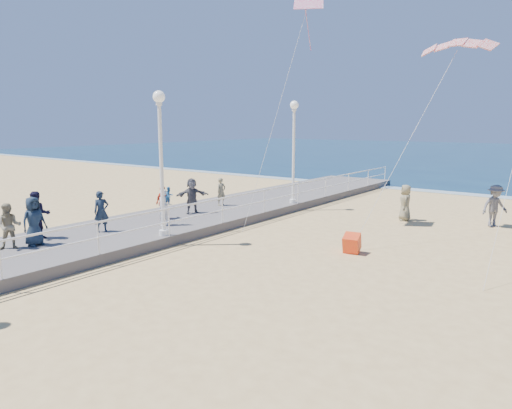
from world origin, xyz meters
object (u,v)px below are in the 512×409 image
Objects in this scene: spectator_1 at (9,226)px; lamp_post_far at (294,141)px; spectator_3 at (162,202)px; spectator_7 at (38,215)px; spectator_0 at (101,212)px; spectator_4 at (34,221)px; beach_walker_a at (495,206)px; woman_holding_toddler at (164,207)px; toddler_held at (169,196)px; beach_walker_c at (405,203)px; lamp_post_mid at (161,148)px; box_kite at (352,245)px; spectator_6 at (221,192)px; spectator_5 at (192,196)px.

lamp_post_far is at bearing 22.10° from spectator_1.
spectator_7 is (-0.86, -5.15, 0.14)m from spectator_3.
spectator_4 is (-0.08, -2.60, 0.05)m from spectator_0.
beach_walker_a is at bearing -25.68° from spectator_0.
woman_holding_toddler is at bearing 19.59° from spectator_1.
spectator_4 is at bearing 168.46° from toddler_held.
spectator_3 is 0.86× the size of spectator_4.
lamp_post_far is at bearing -107.37° from beach_walker_c.
beach_walker_c is (8.08, 13.67, -0.39)m from spectator_4.
spectator_0 is 0.94× the size of spectator_4.
lamp_post_mid reaches higher than box_kite.
spectator_6 is (0.09, 10.52, -0.06)m from spectator_1.
lamp_post_mid is at bearing -146.62° from spectator_6.
toddler_held is at bearing -65.49° from beach_walker_c.
beach_walker_a is at bearing -43.80° from toddler_held.
spectator_1 is 0.76m from spectator_4.
spectator_7 is (-0.96, -6.87, 0.05)m from spectator_5.
spectator_4 is (-1.15, -4.84, 0.09)m from woman_holding_toddler.
lamp_post_far is 3.33× the size of spectator_0.
spectator_6 is (-0.10, 9.78, -0.13)m from spectator_4.
spectator_4 reaches higher than spectator_3.
woman_holding_toddler is 0.88× the size of beach_walker_c.
spectator_0 reaches higher than spectator_6.
spectator_3 is at bearing 139.15° from lamp_post_mid.
toddler_held is at bearing -176.05° from box_kite.
spectator_7 is 11.38m from box_kite.
spectator_0 reaches higher than beach_walker_a.
lamp_post_mid is 3.23× the size of spectator_5.
woman_holding_toddler is 0.97× the size of spectator_1.
beach_walker_c is at bearing 146.91° from beach_walker_a.
toddler_held is at bearing -121.27° from spectator_5.
spectator_7 reaches higher than spectator_3.
toddler_held is (0.15, 0.15, 0.47)m from woman_holding_toddler.
toddler_held is 5.94m from spectator_1.
lamp_post_mid reaches higher than spectator_5.
lamp_post_mid reaches higher than spectator_7.
spectator_1 is 16.62m from beach_walker_c.
toddler_held is 0.53× the size of spectator_6.
beach_walker_c is at bearing -18.07° from spectator_5.
spectator_1 is (-1.50, -5.73, -0.45)m from toddler_held.
spectator_5 is 1.15× the size of spectator_6.
spectator_0 is at bearing -147.37° from spectator_5.
woman_holding_toddler is 0.89× the size of spectator_4.
lamp_post_mid is 3.56m from spectator_0.
spectator_3 is 0.84× the size of spectator_7.
spectator_1 is at bearing 168.46° from toddler_held.
spectator_7 reaches higher than woman_holding_toddler.
lamp_post_mid reaches higher than spectator_6.
spectator_1 is at bearing -169.54° from spectator_6.
spectator_4 reaches higher than spectator_0.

